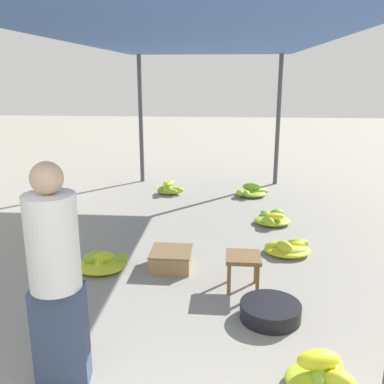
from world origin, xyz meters
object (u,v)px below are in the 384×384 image
at_px(banana_pile_left_0, 169,189).
at_px(banana_pile_right_0, 272,218).
at_px(basin_black, 270,311).
at_px(banana_pile_left_1, 103,262).
at_px(vendor_foreground, 56,275).
at_px(stool, 243,262).
at_px(banana_pile_right_1, 251,192).
at_px(banana_pile_right_2, 288,248).
at_px(banana_pile_right_3, 326,377).
at_px(crate_near, 171,259).

height_order(banana_pile_left_0, banana_pile_right_0, banana_pile_left_0).
bearing_deg(basin_black, banana_pile_right_0, 84.20).
bearing_deg(banana_pile_right_0, banana_pile_left_1, -140.06).
bearing_deg(vendor_foreground, banana_pile_left_1, 97.67).
distance_m(banana_pile_left_1, banana_pile_right_0, 2.60).
height_order(stool, banana_pile_right_1, stool).
height_order(basin_black, banana_pile_right_1, banana_pile_right_1).
xyz_separation_m(banana_pile_right_1, banana_pile_right_2, (0.32, -2.48, -0.01)).
bearing_deg(banana_pile_left_0, banana_pile_right_0, -40.54).
bearing_deg(stool, banana_pile_right_0, 76.44).
height_order(vendor_foreground, stool, vendor_foreground).
relative_size(stool, banana_pile_right_0, 0.54).
height_order(stool, banana_pile_right_3, stool).
height_order(banana_pile_right_0, banana_pile_right_2, banana_pile_right_0).
relative_size(banana_pile_right_1, crate_near, 1.36).
height_order(banana_pile_right_1, banana_pile_right_3, banana_pile_right_3).
bearing_deg(banana_pile_right_0, basin_black, -95.80).
distance_m(vendor_foreground, stool, 2.00).
bearing_deg(banana_pile_right_3, crate_near, 125.78).
bearing_deg(crate_near, banana_pile_right_2, 20.59).
xyz_separation_m(banana_pile_right_0, crate_near, (-1.25, -1.58, 0.03)).
bearing_deg(banana_pile_right_0, banana_pile_left_0, 139.46).
height_order(banana_pile_right_0, crate_near, crate_near).
distance_m(vendor_foreground, banana_pile_right_3, 1.93).
bearing_deg(stool, banana_pile_right_2, 58.04).
height_order(vendor_foreground, banana_pile_right_0, vendor_foreground).
distance_m(banana_pile_left_0, banana_pile_right_2, 3.09).
xyz_separation_m(stool, banana_pile_left_0, (-1.21, 3.44, -0.20)).
bearing_deg(banana_pile_right_3, banana_pile_right_0, 90.62).
bearing_deg(banana_pile_right_1, basin_black, -90.43).
distance_m(stool, banana_pile_right_2, 1.11).
xyz_separation_m(banana_pile_right_1, crate_near, (-1.02, -2.98, 0.03)).
relative_size(basin_black, crate_near, 1.19).
distance_m(basin_black, banana_pile_left_1, 1.93).
bearing_deg(banana_pile_left_1, banana_pile_right_0, 39.94).
xyz_separation_m(stool, banana_pile_right_0, (0.48, 1.99, -0.22)).
distance_m(basin_black, banana_pile_right_0, 2.54).
bearing_deg(banana_pile_left_1, banana_pile_right_3, -39.95).
bearing_deg(stool, banana_pile_right_1, 85.72).
bearing_deg(banana_pile_right_3, vendor_foreground, -177.37).
bearing_deg(banana_pile_left_1, basin_black, -26.34).
bearing_deg(banana_pile_left_0, basin_black, -70.16).
distance_m(vendor_foreground, banana_pile_right_2, 3.09).
xyz_separation_m(basin_black, banana_pile_right_0, (0.26, 2.52, -0.00)).
bearing_deg(stool, banana_pile_left_1, 167.74).
bearing_deg(banana_pile_right_3, stool, 110.70).
bearing_deg(banana_pile_right_1, vendor_foreground, -107.44).
distance_m(banana_pile_right_0, crate_near, 2.01).
distance_m(banana_pile_left_0, banana_pile_left_1, 3.13).
bearing_deg(banana_pile_left_1, crate_near, 6.69).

